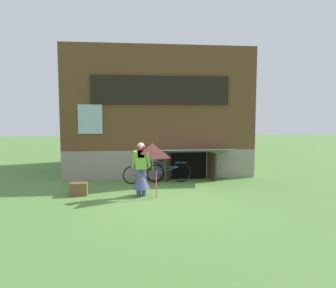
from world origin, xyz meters
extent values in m
plane|color=#56843D|center=(0.00, 0.00, 0.00)|extent=(60.00, 60.00, 0.00)
cube|color=gray|center=(0.00, 5.78, 0.57)|extent=(7.59, 5.55, 1.14)
cube|color=brown|center=(0.00, 5.78, 3.17)|extent=(7.59, 5.55, 4.06)
cube|color=black|center=(0.00, 2.96, 3.46)|extent=(5.26, 0.08, 1.08)
cube|color=#9EB7C6|center=(0.00, 2.98, 3.46)|extent=(5.10, 0.04, 0.96)
cube|color=#9EB7C6|center=(-2.67, 2.97, 2.36)|extent=(0.90, 0.06, 1.10)
cube|color=black|center=(1.10, 2.98, 0.53)|extent=(1.40, 0.03, 1.05)
cube|color=#3D2B1E|center=(0.25, 2.70, 0.53)|extent=(0.33, 0.67, 1.05)
cube|color=#3D2B1E|center=(1.95, 2.70, 0.53)|extent=(0.23, 0.69, 1.05)
cube|color=gray|center=(1.10, 2.45, 1.19)|extent=(3.13, 1.09, 0.18)
cylinder|color=#474C75|center=(-0.90, 0.53, 0.42)|extent=(0.14, 0.14, 0.84)
cylinder|color=#474C75|center=(-0.74, 0.53, 0.42)|extent=(0.14, 0.14, 0.84)
cone|color=#474C75|center=(-0.82, 0.53, 0.55)|extent=(0.52, 0.52, 0.63)
cube|color=#72AD38|center=(-0.82, 0.53, 1.14)|extent=(0.34, 0.20, 0.60)
cylinder|color=#72AD38|center=(-1.04, 0.43, 1.17)|extent=(0.17, 0.33, 0.55)
cylinder|color=#72AD38|center=(-0.60, 0.43, 1.17)|extent=(0.17, 0.33, 0.55)
cube|color=maroon|center=(-0.82, 0.47, 1.39)|extent=(0.20, 0.08, 0.36)
sphere|color=#D8AD8E|center=(-0.82, 0.53, 1.55)|extent=(0.23, 0.23, 0.23)
pyramid|color=#E54C7F|center=(-0.50, 0.04, 1.35)|extent=(0.83, 0.60, 0.56)
cylinder|color=beige|center=(-0.47, 0.28, 1.04)|extent=(0.01, 0.46, 0.50)
cylinder|color=#E54C7F|center=(-0.37, 0.23, 0.41)|extent=(0.03, 0.03, 0.82)
torus|color=black|center=(0.70, 2.40, 0.38)|extent=(0.75, 0.19, 0.75)
torus|color=black|center=(-0.31, 2.60, 0.38)|extent=(0.75, 0.19, 0.75)
cylinder|color=#284CB2|center=(0.20, 2.50, 0.57)|extent=(0.76, 0.18, 0.04)
cylinder|color=#284CB2|center=(0.20, 2.50, 0.45)|extent=(0.83, 0.19, 0.30)
cylinder|color=#284CB2|center=(-0.06, 2.55, 0.57)|extent=(0.04, 0.04, 0.42)
cube|color=black|center=(-0.06, 2.55, 0.78)|extent=(0.20, 0.08, 0.05)
cylinder|color=#284CB2|center=(0.70, 2.40, 0.75)|extent=(0.44, 0.11, 0.03)
torus|color=black|center=(-0.24, 2.45, 0.34)|extent=(0.66, 0.19, 0.67)
torus|color=black|center=(-1.12, 2.25, 0.34)|extent=(0.66, 0.19, 0.67)
cylinder|color=black|center=(-0.68, 2.35, 0.51)|extent=(0.67, 0.19, 0.04)
cylinder|color=black|center=(-0.68, 2.35, 0.40)|extent=(0.74, 0.20, 0.27)
cylinder|color=black|center=(-0.90, 2.30, 0.51)|extent=(0.04, 0.04, 0.38)
cube|color=black|center=(-0.90, 2.30, 0.70)|extent=(0.20, 0.08, 0.05)
cylinder|color=black|center=(-0.24, 2.45, 0.67)|extent=(0.44, 0.13, 0.03)
cube|color=brown|center=(-2.76, 0.88, 0.20)|extent=(0.53, 0.45, 0.40)
camera|label=1|loc=(-0.99, -8.95, 2.48)|focal=33.14mm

